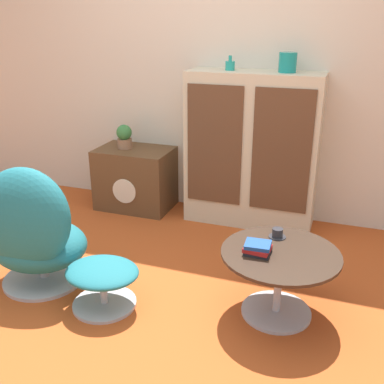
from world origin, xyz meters
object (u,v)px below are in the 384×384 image
teacup (277,234)px  book_stack (258,248)px  ottoman (102,278)px  coffee_table (279,272)px  tv_console (135,178)px  egg_chair (33,233)px  vase_leftmost (230,65)px  sideboard (252,150)px  vase_inner_left (288,62)px  potted_plant (124,136)px

teacup → book_stack: size_ratio=0.68×
teacup → book_stack: (-0.07, -0.23, 0.01)m
ottoman → coffee_table: bearing=15.3°
ottoman → teacup: (0.94, 0.45, 0.24)m
tv_console → coffee_table: 1.89m
egg_chair → vase_leftmost: vase_leftmost is taller
egg_chair → ottoman: egg_chair is taller
teacup → sideboard: bearing=110.7°
tv_console → teacup: size_ratio=6.42×
coffee_table → vase_inner_left: bearing=99.7°
sideboard → coffee_table: 1.34m
sideboard → book_stack: bearing=-75.8°
ottoman → vase_leftmost: (0.35, 1.49, 1.09)m
tv_console → vase_leftmost: bearing=2.8°
book_stack → tv_console: bearing=137.8°
potted_plant → sideboard: bearing=1.8°
egg_chair → book_stack: bearing=6.2°
vase_inner_left → potted_plant: bearing=-178.3°
tv_console → vase_inner_left: bearing=1.8°
egg_chair → coffee_table: bearing=7.8°
sideboard → teacup: sideboard is taller
tv_console → sideboard: bearing=2.0°
egg_chair → potted_plant: (-0.06, 1.38, 0.28)m
coffee_table → vase_inner_left: vase_inner_left is taller
vase_leftmost → book_stack: (0.52, -1.27, -0.84)m
tv_console → egg_chair: egg_chair is taller
ottoman → teacup: bearing=25.4°
egg_chair → vase_inner_left: bearing=47.6°
tv_console → ottoman: bearing=-71.3°
egg_chair → vase_leftmost: bearing=58.8°
tv_console → coffee_table: (1.48, -1.18, 0.01)m
tv_console → teacup: bearing=-34.9°
sideboard → teacup: (0.39, -1.04, -0.19)m
ottoman → egg_chair: bearing=172.9°
sideboard → egg_chair: (-1.06, -1.42, -0.25)m
egg_chair → coffee_table: egg_chair is taller
coffee_table → book_stack: book_stack is taller
vase_leftmost → teacup: bearing=-60.2°
teacup → vase_leftmost: bearing=119.8°
egg_chair → coffee_table: 1.52m
egg_chair → ottoman: bearing=-7.1°
teacup → egg_chair: bearing=-165.2°
vase_inner_left → tv_console: bearing=-178.2°
coffee_table → potted_plant: 2.00m
sideboard → tv_console: size_ratio=1.90×
ottoman → vase_inner_left: size_ratio=3.10×
egg_chair → vase_leftmost: (0.86, 1.42, 0.91)m
vase_leftmost → vase_inner_left: (0.44, 0.00, 0.03)m
sideboard → tv_console: bearing=-178.0°
ottoman → coffee_table: 1.03m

